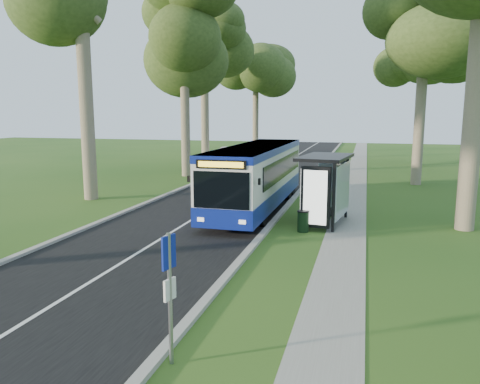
% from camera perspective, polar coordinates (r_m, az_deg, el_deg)
% --- Properties ---
extents(ground, '(120.00, 120.00, 0.00)m').
position_cam_1_polar(ground, '(14.90, 0.36, -8.22)').
color(ground, '#275019').
rests_on(ground, ground).
extents(road, '(7.00, 100.00, 0.02)m').
position_cam_1_polar(road, '(25.17, -1.58, -0.79)').
color(road, black).
rests_on(road, ground).
extents(kerb_east, '(0.25, 100.00, 0.12)m').
position_cam_1_polar(kerb_east, '(24.40, 6.32, -1.05)').
color(kerb_east, '#9E9B93').
rests_on(kerb_east, ground).
extents(kerb_west, '(0.25, 100.00, 0.12)m').
position_cam_1_polar(kerb_west, '(26.36, -8.89, -0.31)').
color(kerb_west, '#9E9B93').
rests_on(kerb_west, ground).
extents(centre_line, '(0.12, 100.00, 0.00)m').
position_cam_1_polar(centre_line, '(25.17, -1.58, -0.76)').
color(centre_line, white).
rests_on(centre_line, road).
extents(footpath, '(1.50, 100.00, 0.02)m').
position_cam_1_polar(footpath, '(24.16, 13.37, -1.49)').
color(footpath, gray).
rests_on(footpath, ground).
extents(bus, '(2.44, 11.41, 3.02)m').
position_cam_1_polar(bus, '(22.39, 2.08, 1.93)').
color(bus, white).
rests_on(bus, ground).
extents(bus_stop_sign, '(0.14, 0.34, 2.48)m').
position_cam_1_polar(bus_stop_sign, '(8.63, -8.58, -10.97)').
color(bus_stop_sign, gray).
rests_on(bus_stop_sign, ground).
extents(bus_shelter, '(2.22, 3.52, 2.84)m').
position_cam_1_polar(bus_shelter, '(19.11, 10.63, 1.78)').
color(bus_shelter, black).
rests_on(bus_shelter, ground).
extents(litter_bin, '(0.48, 0.48, 0.83)m').
position_cam_1_polar(litter_bin, '(18.30, 7.70, -3.53)').
color(litter_bin, black).
rests_on(litter_bin, ground).
extents(car_white, '(2.60, 4.41, 1.41)m').
position_cam_1_polar(car_white, '(41.74, -2.05, 4.34)').
color(car_white, silver).
rests_on(car_white, ground).
extents(car_silver, '(2.43, 4.43, 1.38)m').
position_cam_1_polar(car_silver, '(43.84, -1.49, 4.58)').
color(car_silver, '#AFB2B7').
rests_on(car_silver, ground).
extents(tree_west_c, '(5.20, 5.20, 13.77)m').
position_cam_1_polar(tree_west_c, '(34.58, -6.90, 18.99)').
color(tree_west_c, '#7A6B56').
rests_on(tree_west_c, ground).
extents(tree_west_d, '(5.20, 5.20, 17.75)m').
position_cam_1_polar(tree_west_d, '(45.01, -4.44, 20.59)').
color(tree_west_d, '#7A6B56').
rests_on(tree_west_d, ground).
extents(tree_west_e, '(5.20, 5.20, 14.37)m').
position_cam_1_polar(tree_west_e, '(53.45, 1.95, 16.19)').
color(tree_west_e, '#7A6B56').
rests_on(tree_west_e, ground).
extents(tree_east_c, '(5.20, 5.20, 14.19)m').
position_cam_1_polar(tree_east_c, '(32.42, 21.77, 19.57)').
color(tree_east_c, '#7A6B56').
rests_on(tree_east_c, ground).
extents(tree_east_d, '(5.20, 5.20, 14.12)m').
position_cam_1_polar(tree_east_d, '(44.33, 21.56, 16.66)').
color(tree_east_d, '#7A6B56').
rests_on(tree_east_d, ground).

